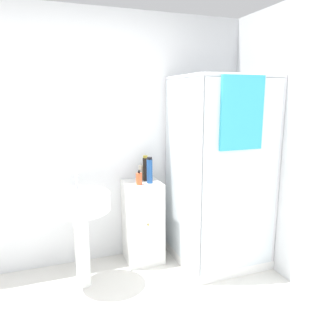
% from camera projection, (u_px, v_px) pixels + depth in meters
% --- Properties ---
extents(wall_back, '(6.40, 0.06, 2.50)m').
position_uv_depth(wall_back, '(85.00, 142.00, 3.23)').
color(wall_back, silver).
rests_on(wall_back, ground_plane).
extents(shower_enclosure, '(0.85, 0.88, 1.88)m').
position_uv_depth(shower_enclosure, '(216.00, 213.00, 3.30)').
color(shower_enclosure, white).
rests_on(shower_enclosure, ground_plane).
extents(vanity_cabinet, '(0.36, 0.39, 0.84)m').
position_uv_depth(vanity_cabinet, '(143.00, 222.00, 3.38)').
color(vanity_cabinet, white).
rests_on(vanity_cabinet, ground_plane).
extents(sink, '(0.53, 0.53, 1.00)m').
position_uv_depth(sink, '(80.00, 213.00, 2.85)').
color(sink, white).
rests_on(sink, ground_plane).
extents(soap_dispenser, '(0.06, 0.06, 0.15)m').
position_uv_depth(soap_dispenser, '(139.00, 179.00, 3.19)').
color(soap_dispenser, '#E5562D').
rests_on(soap_dispenser, vanity_cabinet).
extents(shampoo_bottle_tall_black, '(0.05, 0.05, 0.26)m').
position_uv_depth(shampoo_bottle_tall_black, '(146.00, 168.00, 3.33)').
color(shampoo_bottle_tall_black, black).
rests_on(shampoo_bottle_tall_black, vanity_cabinet).
extents(shampoo_bottle_blue, '(0.06, 0.06, 0.26)m').
position_uv_depth(shampoo_bottle_blue, '(150.00, 170.00, 3.23)').
color(shampoo_bottle_blue, '#1E4C93').
rests_on(shampoo_bottle_blue, vanity_cabinet).
extents(lotion_bottle_white, '(0.05, 0.05, 0.18)m').
position_uv_depth(lotion_bottle_white, '(141.00, 172.00, 3.38)').
color(lotion_bottle_white, beige).
rests_on(lotion_bottle_white, vanity_cabinet).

